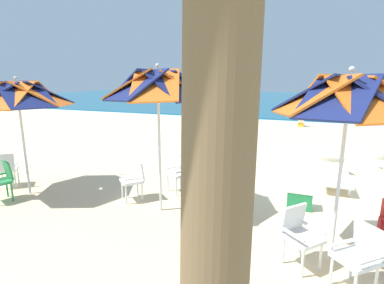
{
  "coord_description": "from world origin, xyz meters",
  "views": [
    {
      "loc": [
        -0.98,
        -7.29,
        2.64
      ],
      "look_at": [
        -3.64,
        -0.36,
        1.0
      ],
      "focal_mm": 27.34,
      "sensor_mm": 36.0,
      "label": 1
    }
  ],
  "objects_px": {
    "plastic_chair_0": "(360,253)",
    "sun_lounger_1": "(335,172)",
    "plastic_chair_6": "(2,179)",
    "plastic_chair_2": "(299,232)",
    "plastic_chair_4": "(180,171)",
    "beach_umbrella_0": "(349,98)",
    "beach_umbrella_1": "(158,86)",
    "plastic_chair_5": "(6,168)",
    "beach_umbrella_2": "(18,95)",
    "cooler_box": "(300,199)",
    "plastic_chair_3": "(135,178)",
    "beachgoer_seated": "(301,121)"
  },
  "relations": [
    {
      "from": "beach_umbrella_1",
      "to": "plastic_chair_5",
      "type": "relative_size",
      "value": 3.34
    },
    {
      "from": "plastic_chair_0",
      "to": "plastic_chair_3",
      "type": "relative_size",
      "value": 1.0
    },
    {
      "from": "beach_umbrella_0",
      "to": "plastic_chair_4",
      "type": "distance_m",
      "value": 4.01
    },
    {
      "from": "plastic_chair_6",
      "to": "sun_lounger_1",
      "type": "bearing_deg",
      "value": 29.18
    },
    {
      "from": "plastic_chair_2",
      "to": "plastic_chair_4",
      "type": "distance_m",
      "value": 3.32
    },
    {
      "from": "beach_umbrella_1",
      "to": "beach_umbrella_2",
      "type": "height_order",
      "value": "beach_umbrella_1"
    },
    {
      "from": "plastic_chair_0",
      "to": "sun_lounger_1",
      "type": "xyz_separation_m",
      "value": [
        0.07,
        4.17,
        -0.22
      ]
    },
    {
      "from": "plastic_chair_0",
      "to": "sun_lounger_1",
      "type": "relative_size",
      "value": 0.4
    },
    {
      "from": "plastic_chair_3",
      "to": "plastic_chair_5",
      "type": "xyz_separation_m",
      "value": [
        -3.31,
        -0.48,
        0.0
      ]
    },
    {
      "from": "beach_umbrella_1",
      "to": "beachgoer_seated",
      "type": "relative_size",
      "value": 3.13
    },
    {
      "from": "beach_umbrella_2",
      "to": "sun_lounger_1",
      "type": "bearing_deg",
      "value": 26.51
    },
    {
      "from": "sun_lounger_1",
      "to": "cooler_box",
      "type": "distance_m",
      "value": 2.07
    },
    {
      "from": "plastic_chair_2",
      "to": "beach_umbrella_1",
      "type": "bearing_deg",
      "value": 161.78
    },
    {
      "from": "beach_umbrella_2",
      "to": "plastic_chair_5",
      "type": "bearing_deg",
      "value": 172.68
    },
    {
      "from": "plastic_chair_6",
      "to": "beachgoer_seated",
      "type": "distance_m",
      "value": 14.33
    },
    {
      "from": "beach_umbrella_1",
      "to": "plastic_chair_5",
      "type": "height_order",
      "value": "beach_umbrella_1"
    },
    {
      "from": "plastic_chair_2",
      "to": "plastic_chair_0",
      "type": "bearing_deg",
      "value": -20.68
    },
    {
      "from": "sun_lounger_1",
      "to": "beachgoer_seated",
      "type": "bearing_deg",
      "value": 95.94
    },
    {
      "from": "beach_umbrella_2",
      "to": "cooler_box",
      "type": "relative_size",
      "value": 5.33
    },
    {
      "from": "beach_umbrella_0",
      "to": "plastic_chair_4",
      "type": "relative_size",
      "value": 3.22
    },
    {
      "from": "plastic_chair_4",
      "to": "plastic_chair_6",
      "type": "bearing_deg",
      "value": -150.78
    },
    {
      "from": "beach_umbrella_2",
      "to": "plastic_chair_5",
      "type": "relative_size",
      "value": 3.08
    },
    {
      "from": "beach_umbrella_1",
      "to": "plastic_chair_4",
      "type": "height_order",
      "value": "beach_umbrella_1"
    },
    {
      "from": "beach_umbrella_2",
      "to": "beach_umbrella_0",
      "type": "bearing_deg",
      "value": -1.97
    },
    {
      "from": "beach_umbrella_1",
      "to": "plastic_chair_6",
      "type": "bearing_deg",
      "value": -166.96
    },
    {
      "from": "plastic_chair_0",
      "to": "plastic_chair_4",
      "type": "xyz_separation_m",
      "value": [
        -3.39,
        2.24,
        0.0
      ]
    },
    {
      "from": "plastic_chair_0",
      "to": "plastic_chair_3",
      "type": "height_order",
      "value": "same"
    },
    {
      "from": "sun_lounger_1",
      "to": "plastic_chair_0",
      "type": "bearing_deg",
      "value": -90.99
    },
    {
      "from": "plastic_chair_0",
      "to": "beach_umbrella_1",
      "type": "bearing_deg",
      "value": 161.25
    },
    {
      "from": "cooler_box",
      "to": "beachgoer_seated",
      "type": "height_order",
      "value": "beachgoer_seated"
    },
    {
      "from": "beach_umbrella_0",
      "to": "plastic_chair_2",
      "type": "bearing_deg",
      "value": -143.35
    },
    {
      "from": "beach_umbrella_0",
      "to": "plastic_chair_2",
      "type": "xyz_separation_m",
      "value": [
        -0.47,
        -0.35,
        -1.88
      ]
    },
    {
      "from": "beach_umbrella_1",
      "to": "beachgoer_seated",
      "type": "height_order",
      "value": "beach_umbrella_1"
    },
    {
      "from": "plastic_chair_2",
      "to": "plastic_chair_5",
      "type": "distance_m",
      "value": 6.76
    },
    {
      "from": "beach_umbrella_1",
      "to": "plastic_chair_5",
      "type": "distance_m",
      "value": 4.55
    },
    {
      "from": "plastic_chair_2",
      "to": "plastic_chair_4",
      "type": "height_order",
      "value": "same"
    },
    {
      "from": "plastic_chair_4",
      "to": "beachgoer_seated",
      "type": "distance_m",
      "value": 11.45
    },
    {
      "from": "plastic_chair_0",
      "to": "plastic_chair_5",
      "type": "distance_m",
      "value": 7.5
    },
    {
      "from": "beach_umbrella_1",
      "to": "plastic_chair_6",
      "type": "height_order",
      "value": "beach_umbrella_1"
    },
    {
      "from": "beach_umbrella_2",
      "to": "cooler_box",
      "type": "xyz_separation_m",
      "value": [
        5.88,
        1.42,
        -2.07
      ]
    },
    {
      "from": "beach_umbrella_0",
      "to": "plastic_chair_3",
      "type": "xyz_separation_m",
      "value": [
        -3.89,
        0.81,
        -1.88
      ]
    },
    {
      "from": "plastic_chair_2",
      "to": "plastic_chair_6",
      "type": "distance_m",
      "value": 6.07
    },
    {
      "from": "beach_umbrella_1",
      "to": "plastic_chair_4",
      "type": "relative_size",
      "value": 3.34
    },
    {
      "from": "plastic_chair_0",
      "to": "beach_umbrella_1",
      "type": "xyz_separation_m",
      "value": [
        -3.36,
        1.14,
        1.98
      ]
    },
    {
      "from": "sun_lounger_1",
      "to": "plastic_chair_6",
      "type": "bearing_deg",
      "value": -150.82
    },
    {
      "from": "beach_umbrella_0",
      "to": "plastic_chair_3",
      "type": "relative_size",
      "value": 3.22
    },
    {
      "from": "beach_umbrella_0",
      "to": "plastic_chair_2",
      "type": "relative_size",
      "value": 3.22
    },
    {
      "from": "beach_umbrella_0",
      "to": "plastic_chair_6",
      "type": "xyz_separation_m",
      "value": [
        -6.53,
        -0.27,
        -1.88
      ]
    },
    {
      "from": "beach_umbrella_2",
      "to": "plastic_chair_6",
      "type": "height_order",
      "value": "beach_umbrella_2"
    },
    {
      "from": "beach_umbrella_1",
      "to": "beach_umbrella_2",
      "type": "bearing_deg",
      "value": -174.72
    }
  ]
}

